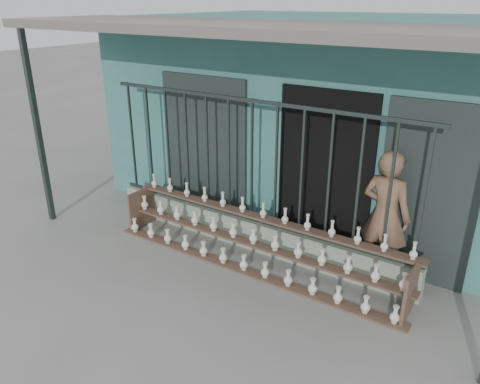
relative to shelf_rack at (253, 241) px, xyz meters
The scene contains 6 objects.
ground 1.00m from the shelf_rack, 108.22° to the right, with size 60.00×60.00×0.00m, color slate.
workshop_building 3.59m from the shelf_rack, 94.90° to the left, with size 7.40×6.60×3.21m.
parapet_wall 0.53m from the shelf_rack, 125.06° to the left, with size 5.00×0.20×0.45m, color gray.
security_fence 1.11m from the shelf_rack, 125.06° to the left, with size 5.00×0.04×1.80m.
shelf_rack is the anchor object (origin of this frame).
elderly_woman 1.80m from the shelf_rack, 23.08° to the left, with size 0.66×0.43×1.79m, color brown.
Camera 1 is at (3.30, -4.00, 3.49)m, focal length 35.00 mm.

